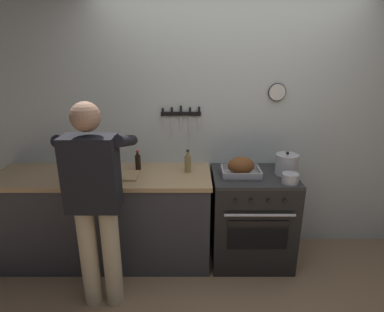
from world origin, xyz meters
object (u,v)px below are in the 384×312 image
(person_cook, at_px, (95,196))
(roasting_pan, at_px, (241,167))
(stove, at_px, (251,217))
(saucepan, at_px, (290,178))
(bottle_soy_sauce, at_px, (138,162))
(cutting_board, at_px, (118,176))
(bottle_cooking_oil, at_px, (75,162))
(bottle_vinegar, at_px, (187,163))
(stock_pot, at_px, (286,164))

(person_cook, xyz_separation_m, roasting_pan, (1.17, 0.55, 0.03))
(person_cook, bearing_deg, stove, -54.74)
(person_cook, height_order, saucepan, person_cook)
(stove, bearing_deg, bottle_soy_sauce, 173.73)
(cutting_board, distance_m, bottle_cooking_oil, 0.43)
(roasting_pan, xyz_separation_m, saucepan, (0.40, -0.18, -0.03))
(stove, relative_size, bottle_vinegar, 4.10)
(stock_pot, bearing_deg, saucepan, -97.06)
(roasting_pan, height_order, bottle_soy_sauce, bottle_soy_sauce)
(saucepan, xyz_separation_m, cutting_board, (-1.52, 0.15, -0.03))
(bottle_soy_sauce, height_order, bottle_vinegar, bottle_vinegar)
(stock_pot, bearing_deg, person_cook, -160.02)
(roasting_pan, height_order, stock_pot, stock_pot)
(saucepan, height_order, bottle_vinegar, bottle_vinegar)
(stock_pot, relative_size, bottle_vinegar, 0.99)
(roasting_pan, bearing_deg, stock_pot, 4.36)
(stove, height_order, bottle_soy_sauce, bottle_soy_sauce)
(roasting_pan, relative_size, bottle_vinegar, 1.60)
(bottle_soy_sauce, bearing_deg, roasting_pan, -8.66)
(bottle_soy_sauce, bearing_deg, stock_pot, -4.72)
(roasting_pan, bearing_deg, bottle_soy_sauce, 171.34)
(stove, xyz_separation_m, bottle_vinegar, (-0.62, 0.05, 0.54))
(stove, relative_size, saucepan, 6.24)
(person_cook, relative_size, bottle_cooking_oil, 6.50)
(stove, bearing_deg, roasting_pan, -168.27)
(saucepan, relative_size, cutting_board, 0.40)
(stock_pot, xyz_separation_m, cutting_board, (-1.54, -0.07, -0.09))
(stock_pot, height_order, cutting_board, stock_pot)
(cutting_board, xyz_separation_m, bottle_cooking_oil, (-0.41, 0.09, 0.10))
(roasting_pan, distance_m, bottle_soy_sauce, 0.98)
(stock_pot, height_order, bottle_soy_sauce, stock_pot)
(roasting_pan, height_order, cutting_board, roasting_pan)
(stock_pot, height_order, saucepan, stock_pot)
(stove, xyz_separation_m, cutting_board, (-1.25, -0.06, 0.46))
(person_cook, height_order, bottle_soy_sauce, person_cook)
(stove, distance_m, person_cook, 1.51)
(person_cook, bearing_deg, saucepan, -65.53)
(person_cook, xyz_separation_m, stock_pot, (1.60, 0.58, 0.04))
(cutting_board, bearing_deg, roasting_pan, 1.74)
(roasting_pan, height_order, saucepan, roasting_pan)
(person_cook, bearing_deg, bottle_vinegar, -36.02)
(roasting_pan, relative_size, bottle_cooking_oil, 1.38)
(person_cook, height_order, roasting_pan, person_cook)
(roasting_pan, bearing_deg, saucepan, -24.94)
(stove, height_order, stock_pot, stock_pot)
(saucepan, height_order, bottle_soy_sauce, bottle_soy_sauce)
(stove, relative_size, bottle_cooking_oil, 3.52)
(stock_pot, distance_m, bottle_cooking_oil, 1.96)
(stove, bearing_deg, bottle_vinegar, 174.99)
(stove, height_order, bottle_vinegar, bottle_vinegar)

